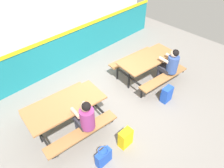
# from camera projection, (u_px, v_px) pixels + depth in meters

# --- Properties ---
(ground_plane) EXTENTS (10.00, 10.00, 0.02)m
(ground_plane) POSITION_uv_depth(u_px,v_px,m) (114.00, 101.00, 5.62)
(ground_plane) COLOR gray
(accent_backdrop) EXTENTS (8.00, 0.14, 2.60)m
(accent_backdrop) POSITION_uv_depth(u_px,v_px,m) (59.00, 31.00, 6.00)
(accent_backdrop) COLOR teal
(accent_backdrop) RESTS_ON ground
(picnic_table_left) EXTENTS (1.80, 1.72, 0.74)m
(picnic_table_left) POSITION_uv_depth(u_px,v_px,m) (66.00, 110.00, 4.60)
(picnic_table_left) COLOR #9E6B3D
(picnic_table_left) RESTS_ON ground
(picnic_table_right) EXTENTS (1.80, 1.72, 0.74)m
(picnic_table_right) POSITION_uv_depth(u_px,v_px,m) (147.00, 63.00, 5.96)
(picnic_table_right) COLOR #9E6B3D
(picnic_table_right) RESTS_ON ground
(student_nearer) EXTENTS (0.39, 0.54, 1.21)m
(student_nearer) POSITION_uv_depth(u_px,v_px,m) (85.00, 118.00, 4.25)
(student_nearer) COLOR #2D2D38
(student_nearer) RESTS_ON ground
(student_further) EXTENTS (0.39, 0.54, 1.21)m
(student_further) POSITION_uv_depth(u_px,v_px,m) (170.00, 64.00, 5.67)
(student_further) COLOR #2D2D38
(student_further) RESTS_ON ground
(backpack_dark) EXTENTS (0.30, 0.22, 0.44)m
(backpack_dark) POSITION_uv_depth(u_px,v_px,m) (125.00, 138.00, 4.46)
(backpack_dark) COLOR yellow
(backpack_dark) RESTS_ON ground
(tote_bag_bright) EXTENTS (0.34, 0.21, 0.43)m
(tote_bag_bright) POSITION_uv_depth(u_px,v_px,m) (104.00, 157.00, 4.15)
(tote_bag_bright) COLOR #1E47B2
(tote_bag_bright) RESTS_ON ground
(satchel_spare) EXTENTS (0.30, 0.22, 0.44)m
(satchel_spare) POSITION_uv_depth(u_px,v_px,m) (167.00, 94.00, 5.50)
(satchel_spare) COLOR #1E47B2
(satchel_spare) RESTS_ON ground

